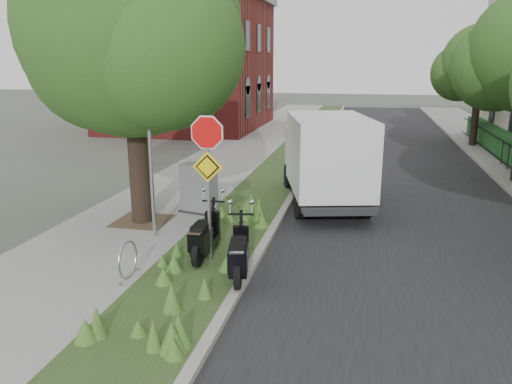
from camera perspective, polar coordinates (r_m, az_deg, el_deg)
ground at (r=10.01m, az=1.51°, el=-10.39°), size 120.00×120.00×0.00m
sidewalk_near at (r=20.26m, az=-4.87°, el=2.75°), size 3.50×60.00×0.12m
verge at (r=19.63m, az=2.82°, el=2.39°), size 2.00×60.00×0.12m
kerb_near at (r=19.49m, az=5.72°, el=2.26°), size 0.20×60.00×0.13m
road at (r=19.42m, az=16.02°, el=1.53°), size 7.00×60.00×0.01m
kerb_far at (r=19.94m, az=26.11°, el=1.10°), size 0.20×60.00×0.13m
street_tree_main at (r=13.12m, az=-14.29°, el=16.72°), size 6.21×5.54×7.66m
bare_post at (r=11.97m, az=-11.96°, el=4.16°), size 0.08×0.08×4.00m
bike_hoop at (r=10.12m, az=-14.46°, el=-7.52°), size 0.06×0.78×0.77m
sign_assembly at (r=10.17m, az=-5.55°, el=3.76°), size 0.94×0.08×3.22m
brick_building at (r=32.87m, az=-7.66°, el=14.54°), size 9.40×10.40×8.30m
far_tree_c at (r=27.45m, az=24.16°, el=12.87°), size 4.37×3.89×5.93m
scooter_near at (r=10.77m, az=-6.00°, el=-5.57°), size 0.37×1.76×0.84m
scooter_far at (r=9.75m, az=-1.96°, el=-7.70°), size 0.58×1.77×0.85m
box_truck at (r=15.09m, az=7.96°, el=4.16°), size 3.20×5.47×2.33m
utility_cabinet at (r=14.10m, az=-6.55°, el=0.36°), size 1.15×0.89×1.36m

